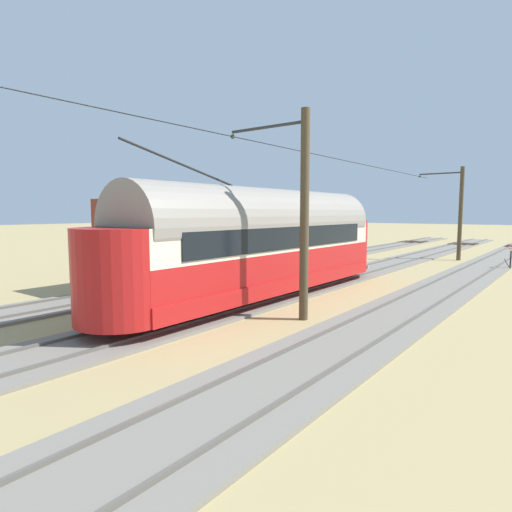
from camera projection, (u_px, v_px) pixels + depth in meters
The scene contains 9 objects.
ground_plane at pixel (315, 285), 20.00m from camera, with size 220.00×220.00×0.00m, color tan.
track_streetcar_siding at pixel (431, 296), 17.17m from camera, with size 2.80×80.00×0.18m.
track_adjacent_siding at pixel (318, 283), 20.24m from camera, with size 2.80×80.00×0.18m.
track_third_siding at pixel (236, 274), 23.32m from camera, with size 2.80×80.00×0.18m.
vintage_streetcar at pixel (266, 242), 16.66m from camera, with size 2.65×15.72×5.17m.
boxcar_adjacent at pixel (218, 236), 22.02m from camera, with size 2.96×12.48×3.85m.
catenary_pole_foreground at pixel (459, 211), 30.01m from camera, with size 3.11×0.28×6.52m.
catenary_pole_mid_near at pixel (302, 211), 13.32m from camera, with size 3.11×0.28×6.52m.
switch_stand at pixel (510, 258), 25.41m from camera, with size 0.50×0.30×1.24m.
Camera 1 is at (-9.79, 17.38, 3.40)m, focal length 30.15 mm.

